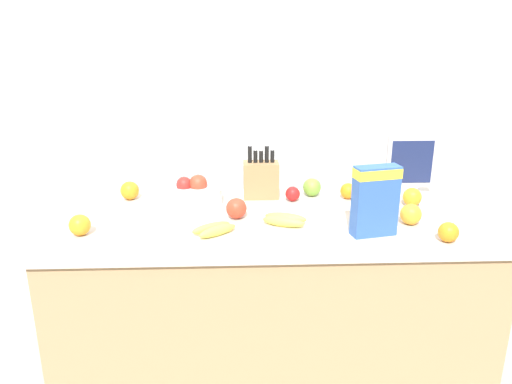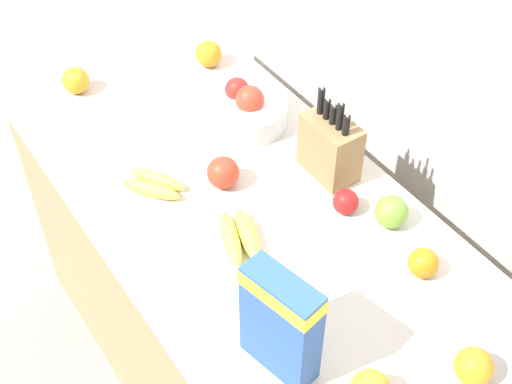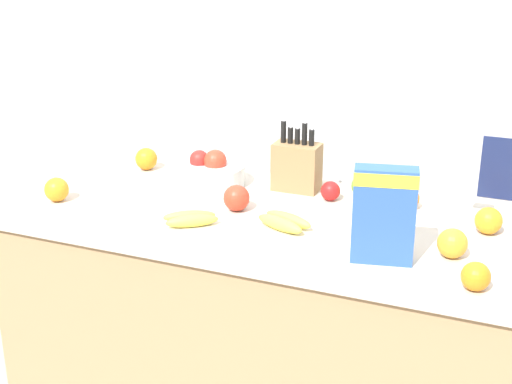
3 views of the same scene
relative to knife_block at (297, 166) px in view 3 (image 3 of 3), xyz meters
The scene contains 16 objects.
wall_back 0.47m from the knife_block, 84.21° to the left, with size 9.00×0.06×2.60m.
counter 0.59m from the knife_block, 82.04° to the right, with size 1.72×0.73×0.89m.
knife_block is the anchor object (origin of this frame).
cereal_box 0.59m from the knife_block, 48.02° to the right, with size 0.17×0.10×0.26m.
fruit_bowl 0.31m from the knife_block, 166.91° to the right, with size 0.25×0.25×0.13m.
banana_bunch_left 0.34m from the knife_block, 76.92° to the right, with size 0.18×0.13×0.04m.
banana_bunch_right 0.45m from the knife_block, 115.25° to the right, with size 0.18×0.15×0.04m.
apple_leftmost 0.28m from the knife_block, 113.63° to the right, with size 0.08×0.08×0.08m, color red.
apple_by_knife_block 0.16m from the knife_block, 21.88° to the right, with size 0.06×0.06×0.06m, color red.
apple_front 0.23m from the knife_block, ahead, with size 0.08×0.08×0.08m, color #6B9E33.
orange_front_left 0.58m from the knife_block, behind, with size 0.08×0.08×0.08m, color orange.
orange_front_right 0.66m from the knife_block, 31.31° to the right, with size 0.08×0.08×0.08m, color orange.
orange_by_cereal 0.65m from the knife_block, 12.31° to the right, with size 0.08×0.08×0.08m, color orange.
orange_mid_right 0.39m from the knife_block, ahead, with size 0.07×0.07×0.07m, color orange.
orange_near_bowl 0.82m from the knife_block, 38.44° to the right, with size 0.07×0.07×0.07m, color orange.
orange_back_center 0.79m from the knife_block, 149.76° to the right, with size 0.08×0.08×0.08m, color orange.
Camera 3 is at (0.70, -1.91, 1.73)m, focal length 50.00 mm.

